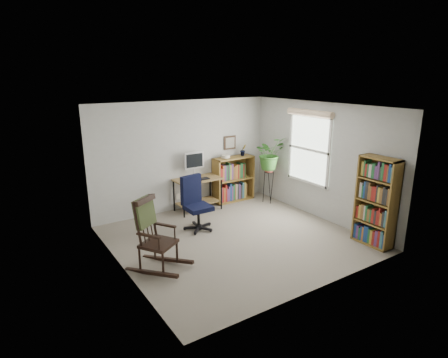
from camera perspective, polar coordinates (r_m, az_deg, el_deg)
floor at (r=7.00m, az=1.81°, el=-9.06°), size 4.20×4.00×0.00m
ceiling at (r=6.37m, az=2.00°, el=10.93°), size 4.20×4.00×0.00m
wall_back at (r=8.25m, az=-6.08°, el=3.54°), size 4.20×0.00×2.40m
wall_front at (r=5.15m, az=14.77°, el=-4.49°), size 4.20×0.00×2.40m
wall_left at (r=5.69m, az=-15.73°, el=-2.60°), size 0.00×4.00×2.40m
wall_right at (r=7.94m, az=14.44°, el=2.63°), size 0.00×4.00×2.40m
window at (r=8.07m, az=12.79°, el=4.41°), size 0.12×1.20×1.50m
desk at (r=8.28m, az=-4.02°, el=-2.35°), size 1.01×0.56×0.73m
monitor at (r=8.23m, az=-4.58°, el=2.18°), size 0.46×0.16×0.56m
keyboard at (r=8.07m, az=-3.65°, el=-0.03°), size 0.40×0.15×0.02m
office_chair at (r=7.20m, az=-3.94°, el=-3.73°), size 0.68×0.68×1.07m
rocking_chair at (r=5.85m, az=-10.02°, el=-8.26°), size 1.04×1.16×1.16m
low_bookshelf at (r=8.86m, az=1.45°, el=0.01°), size 1.01×0.34×1.06m
tall_bookshelf at (r=7.02m, az=22.17°, el=-3.24°), size 0.30×0.69×1.58m
plant_stand at (r=8.81m, az=6.79°, el=-0.84°), size 0.27×0.27×0.87m
spider_plant at (r=8.56m, az=7.03°, el=6.25°), size 1.69×1.88×1.46m
potted_plant_small at (r=8.88m, az=2.93°, el=3.92°), size 0.13×0.24×0.11m
framed_picture at (r=8.79m, az=0.93°, el=5.56°), size 0.32×0.04×0.32m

